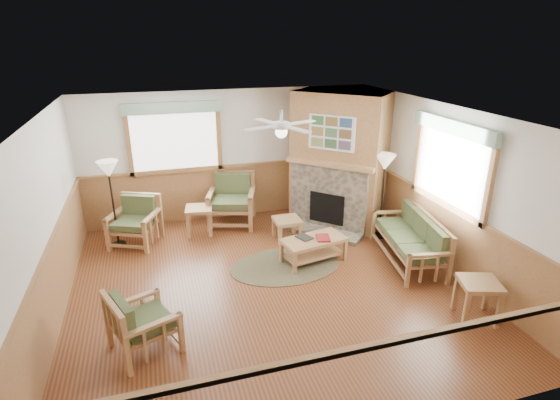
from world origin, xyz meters
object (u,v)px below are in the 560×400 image
object	(u,v)px
coffee_table	(313,250)
end_table_sofa	(477,300)
floor_lamp_right	(382,196)
floor_lamp_left	(113,204)
sofa	(408,238)
footstool	(287,229)
armchair_left	(143,321)
end_table_chairs	(200,221)
armchair_back_left	(134,222)
armchair_back_right	(232,201)

from	to	relation	value
coffee_table	end_table_sofa	world-z (taller)	end_table_sofa
floor_lamp_right	floor_lamp_left	bearing A→B (deg)	167.49
end_table_sofa	floor_lamp_left	distance (m)	6.22
sofa	end_table_sofa	bearing A→B (deg)	10.32
end_table_sofa	footstool	size ratio (longest dim) A/B	1.18
armchair_left	end_table_sofa	size ratio (longest dim) A/B	1.41
end_table_chairs	floor_lamp_left	xyz separation A→B (m)	(-1.53, -0.04, 0.54)
sofa	armchair_left	bearing A→B (deg)	-65.77
armchair_back_left	coffee_table	xyz separation A→B (m)	(2.97, -1.60, -0.23)
coffee_table	footstool	size ratio (longest dim) A/B	2.21
armchair_back_right	footstool	bearing A→B (deg)	-33.07
end_table_sofa	floor_lamp_left	world-z (taller)	floor_lamp_left
floor_lamp_right	armchair_back_left	bearing A→B (deg)	167.16
coffee_table	end_table_sofa	bearing A→B (deg)	-64.72
sofa	floor_lamp_right	xyz separation A→B (m)	(0.00, 0.99, 0.42)
armchair_back_right	armchair_left	xyz separation A→B (m)	(-1.78, -3.53, -0.10)
armchair_left	floor_lamp_left	distance (m)	3.23
footstool	floor_lamp_right	world-z (taller)	floor_lamp_right
end_table_sofa	armchair_back_left	bearing A→B (deg)	140.34
armchair_left	floor_lamp_right	distance (m)	4.91
armchair_left	armchair_back_left	bearing A→B (deg)	-19.30
armchair_back_right	coffee_table	xyz separation A→B (m)	(1.05, -2.01, -0.29)
armchair_back_right	floor_lamp_right	size ratio (longest dim) A/B	0.61
armchair_back_right	floor_lamp_right	world-z (taller)	floor_lamp_right
armchair_left	footstool	bearing A→B (deg)	-68.73
armchair_back_right	coffee_table	distance (m)	2.28
sofa	coffee_table	bearing A→B (deg)	-94.64
armchair_back_left	armchair_left	xyz separation A→B (m)	(0.13, -3.12, -0.04)
sofa	coffee_table	xyz separation A→B (m)	(-1.59, 0.42, -0.20)
armchair_back_left	armchair_left	world-z (taller)	armchair_back_left
coffee_table	end_table_chairs	xyz separation A→B (m)	(-1.76, 1.69, 0.07)
coffee_table	floor_lamp_right	size ratio (longest dim) A/B	0.65
sofa	end_table_sofa	xyz separation A→B (m)	(0.00, -1.75, -0.12)
floor_lamp_left	end_table_sofa	bearing A→B (deg)	-38.05
armchair_back_left	sofa	bearing A→B (deg)	0.72
end_table_chairs	end_table_sofa	size ratio (longest dim) A/B	0.97
armchair_back_right	armchair_back_left	bearing A→B (deg)	-150.84
end_table_sofa	coffee_table	bearing A→B (deg)	126.17
footstool	end_table_sofa	bearing A→B (deg)	-60.59
sofa	footstool	world-z (taller)	sofa
coffee_table	floor_lamp_right	distance (m)	1.80
armchair_back_right	end_table_chairs	size ratio (longest dim) A/B	1.80
end_table_chairs	floor_lamp_right	distance (m)	3.57
armchair_back_left	footstool	world-z (taller)	armchair_back_left
floor_lamp_left	floor_lamp_right	distance (m)	5.00
end_table_chairs	footstool	world-z (taller)	end_table_chairs
armchair_back_left	armchair_left	bearing A→B (deg)	-62.83
armchair_back_right	floor_lamp_left	world-z (taller)	floor_lamp_left
armchair_back_right	end_table_chairs	xyz separation A→B (m)	(-0.71, -0.32, -0.23)
sofa	end_table_chairs	size ratio (longest dim) A/B	3.17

